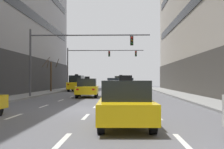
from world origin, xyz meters
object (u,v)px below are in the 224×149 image
object	(u,v)px
car_driving_0	(120,91)
traffic_signal_0	(69,49)
taxi_driving_5	(77,83)
street_tree_0	(51,75)
taxi_driving_1	(125,104)
taxi_driving_4	(123,87)
traffic_signal_1	(95,59)
taxi_driving_6	(121,83)
taxi_driving_2	(87,88)

from	to	relation	value
car_driving_0	traffic_signal_0	xyz separation A→B (m)	(-4.68, 6.42, 3.57)
taxi_driving_5	street_tree_0	size ratio (longest dim) A/B	1.04
taxi_driving_1	street_tree_0	world-z (taller)	street_tree_0
car_driving_0	taxi_driving_4	xyz separation A→B (m)	(0.21, 13.95, -0.07)
taxi_driving_4	traffic_signal_1	distance (m)	12.53
car_driving_0	taxi_driving_6	world-z (taller)	taxi_driving_6
taxi_driving_5	street_tree_0	world-z (taller)	street_tree_0
taxi_driving_1	taxi_driving_4	size ratio (longest dim) A/B	1.00
traffic_signal_1	street_tree_0	bearing A→B (deg)	-121.23
taxi_driving_1	taxi_driving_2	size ratio (longest dim) A/B	0.92
taxi_driving_4	street_tree_0	distance (m)	9.69
taxi_driving_5	traffic_signal_0	xyz separation A→B (m)	(1.49, -14.21, 3.33)
car_driving_0	taxi_driving_5	world-z (taller)	taxi_driving_5
taxi_driving_2	traffic_signal_0	distance (m)	3.94
traffic_signal_1	taxi_driving_2	bearing A→B (deg)	-87.08
taxi_driving_2	taxi_driving_4	xyz separation A→B (m)	(3.28, 7.09, -0.06)
taxi_driving_6	taxi_driving_1	bearing A→B (deg)	-89.55
taxi_driving_2	street_tree_0	xyz separation A→B (m)	(-5.81, 10.11, 1.38)
taxi_driving_2	street_tree_0	distance (m)	11.75
car_driving_0	traffic_signal_0	size ratio (longest dim) A/B	0.42
taxi_driving_1	taxi_driving_2	bearing A→B (deg)	101.01
traffic_signal_1	traffic_signal_0	bearing A→B (deg)	-92.09
taxi_driving_1	taxi_driving_4	distance (m)	24.00
taxi_driving_6	traffic_signal_1	xyz separation A→B (m)	(-3.96, 1.97, 3.80)
taxi_driving_1	street_tree_0	bearing A→B (deg)	108.61
taxi_driving_2	traffic_signal_1	xyz separation A→B (m)	(-0.93, 18.17, 4.01)
taxi_driving_4	traffic_signal_1	bearing A→B (deg)	110.82
traffic_signal_1	street_tree_0	size ratio (longest dim) A/B	2.66
traffic_signal_0	street_tree_0	size ratio (longest dim) A/B	2.47
traffic_signal_0	street_tree_0	bearing A→B (deg)	111.72
traffic_signal_0	street_tree_0	distance (m)	11.57
taxi_driving_1	taxi_driving_5	size ratio (longest dim) A/B	0.94
taxi_driving_2	taxi_driving_5	xyz separation A→B (m)	(-3.10, 13.77, 0.24)
car_driving_0	street_tree_0	bearing A→B (deg)	117.63
taxi_driving_6	street_tree_0	xyz separation A→B (m)	(-8.84, -6.09, 1.17)
taxi_driving_1	taxi_driving_6	size ratio (longest dim) A/B	0.97
taxi_driving_2	taxi_driving_5	size ratio (longest dim) A/B	1.02
taxi_driving_1	traffic_signal_0	distance (m)	17.56
taxi_driving_2	taxi_driving_6	bearing A→B (deg)	79.41
car_driving_0	taxi_driving_2	size ratio (longest dim) A/B	0.99
street_tree_0	taxi_driving_2	bearing A→B (deg)	-60.12
taxi_driving_2	taxi_driving_4	world-z (taller)	taxi_driving_2
traffic_signal_0	traffic_signal_1	distance (m)	18.63
taxi_driving_5	taxi_driving_6	xyz separation A→B (m)	(6.13, 2.43, -0.03)
car_driving_0	taxi_driving_4	size ratio (longest dim) A/B	1.08
street_tree_0	traffic_signal_1	bearing A→B (deg)	58.77
taxi_driving_4	taxi_driving_6	size ratio (longest dim) A/B	0.97
taxi_driving_1	taxi_driving_4	bearing A→B (deg)	90.01
taxi_driving_4	taxi_driving_5	bearing A→B (deg)	133.72
taxi_driving_2	taxi_driving_1	bearing A→B (deg)	-78.99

